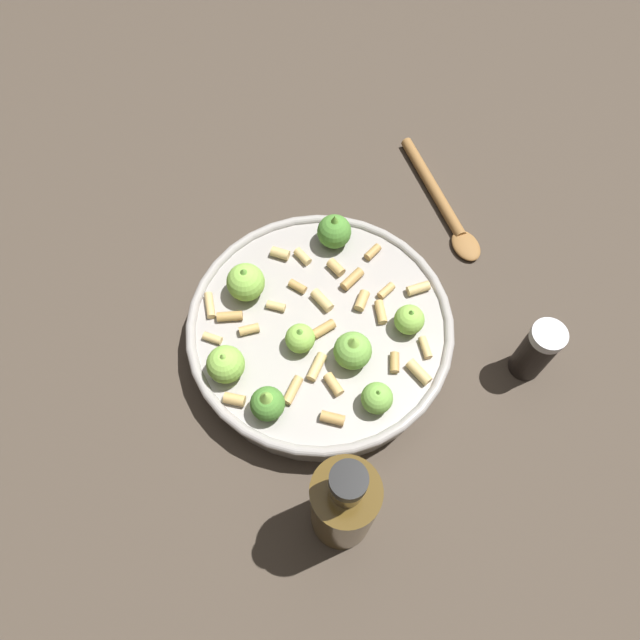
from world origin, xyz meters
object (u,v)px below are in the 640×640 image
(wooden_spoon, at_px, (443,205))
(cooking_pan, at_px, (319,330))
(pepper_shaker, at_px, (536,351))
(olive_oil_bottle, at_px, (343,505))

(wooden_spoon, bearing_deg, cooking_pan, -63.83)
(pepper_shaker, height_order, wooden_spoon, pepper_shaker)
(olive_oil_bottle, relative_size, wooden_spoon, 0.91)
(olive_oil_bottle, bearing_deg, cooking_pan, 162.41)
(pepper_shaker, bearing_deg, olive_oil_bottle, -75.92)
(cooking_pan, relative_size, pepper_shaker, 3.38)
(cooking_pan, height_order, wooden_spoon, cooking_pan)
(pepper_shaker, xyz_separation_m, olive_oil_bottle, (0.07, -0.28, 0.04))
(cooking_pan, distance_m, wooden_spoon, 0.28)
(olive_oil_bottle, distance_m, wooden_spoon, 0.46)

